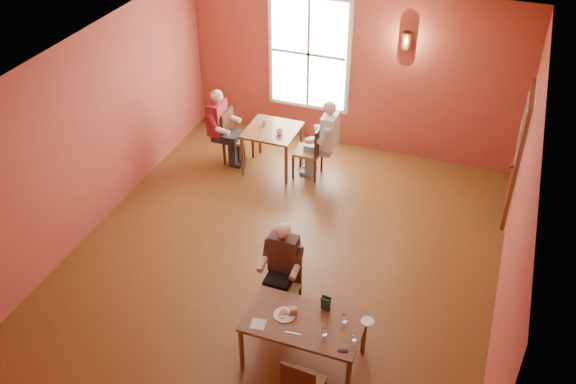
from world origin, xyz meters
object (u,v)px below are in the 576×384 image
(chair_diner_maroon, at_px, (238,137))
(chair_diner_main, at_px, (283,288))
(second_table, at_px, (273,149))
(diner_maroon, at_px, (236,128))
(main_table, at_px, (303,340))
(chair_empty, at_px, (304,383))
(diner_main, at_px, (282,279))
(chair_diner_white, at_px, (308,150))
(diner_white, at_px, (310,140))

(chair_diner_maroon, bearing_deg, chair_diner_main, 32.34)
(second_table, bearing_deg, chair_diner_main, -66.53)
(diner_maroon, bearing_deg, chair_diner_maroon, 90.00)
(main_table, xyz_separation_m, chair_empty, (0.24, -0.68, 0.12))
(chair_diner_main, distance_m, diner_main, 0.19)
(second_table, height_order, chair_diner_maroon, chair_diner_maroon)
(second_table, xyz_separation_m, diner_maroon, (-0.68, 0.00, 0.29))
(main_table, xyz_separation_m, second_table, (-1.92, 3.92, 0.06))
(chair_diner_white, height_order, diner_maroon, diner_maroon)
(chair_diner_main, height_order, chair_empty, chair_empty)
(diner_white, bearing_deg, diner_maroon, 90.00)
(chair_diner_main, xyz_separation_m, second_table, (-1.42, 3.27, -0.04))
(main_table, relative_size, chair_empty, 1.56)
(diner_white, xyz_separation_m, diner_maroon, (-1.36, 0.00, -0.02))
(diner_main, height_order, second_table, diner_main)
(main_table, relative_size, diner_main, 1.12)
(chair_empty, bearing_deg, diner_maroon, 125.66)
(chair_empty, xyz_separation_m, chair_diner_maroon, (-2.81, 4.60, 0.04))
(chair_diner_main, xyz_separation_m, chair_diner_white, (-0.77, 3.27, 0.06))
(diner_main, distance_m, chair_diner_maroon, 3.89)
(main_table, relative_size, second_table, 1.58)
(chair_diner_main, relative_size, diner_white, 0.63)
(chair_diner_main, relative_size, diner_main, 0.70)
(chair_empty, bearing_deg, chair_diner_white, 112.13)
(diner_main, bearing_deg, diner_white, -77.38)
(chair_diner_maroon, bearing_deg, main_table, 33.26)
(chair_empty, bearing_deg, main_table, 113.59)
(chair_diner_main, distance_m, diner_maroon, 3.89)
(chair_diner_white, relative_size, diner_maroon, 0.73)
(chair_empty, height_order, chair_diner_white, chair_diner_white)
(chair_empty, bearing_deg, second_table, 119.12)
(second_table, distance_m, chair_diner_maroon, 0.66)
(main_table, xyz_separation_m, diner_maroon, (-2.60, 3.92, 0.35))
(chair_diner_main, bearing_deg, chair_diner_maroon, -57.66)
(chair_diner_white, height_order, diner_white, diner_white)
(chair_diner_main, height_order, diner_maroon, diner_maroon)
(main_table, height_order, second_table, second_table)
(main_table, height_order, chair_diner_main, chair_diner_main)
(chair_diner_main, xyz_separation_m, chair_empty, (0.74, -1.33, 0.01))
(diner_white, bearing_deg, chair_diner_main, -167.26)
(chair_diner_white, xyz_separation_m, chair_diner_maroon, (-1.30, 0.00, -0.00))
(chair_diner_main, bearing_deg, second_table, -66.53)
(diner_main, distance_m, diner_white, 3.38)
(diner_main, relative_size, diner_white, 0.90)
(second_table, distance_m, diner_white, 0.74)
(second_table, relative_size, chair_diner_maroon, 0.90)
(chair_diner_white, distance_m, chair_diner_maroon, 1.30)
(chair_empty, distance_m, diner_white, 4.83)
(main_table, distance_m, chair_empty, 0.73)
(chair_diner_main, bearing_deg, diner_maroon, -57.28)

